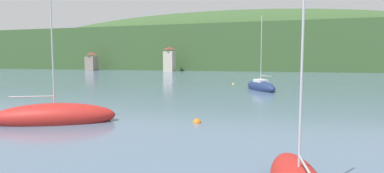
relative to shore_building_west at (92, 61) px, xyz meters
The scene contains 7 objects.
wooded_hillside 65.46m from the shore_building_west, 36.48° to the left, with size 352.00×56.37×41.93m.
shore_building_west is the anchor object (origin of this frame).
shore_building_westcentral 31.62m from the shore_building_west, ahead, with size 3.56×3.69×8.65m.
sailboat_mid_3 102.74m from the shore_building_west, 56.63° to the right, with size 8.19×5.88×8.81m.
sailboat_far_5 89.71m from the shore_building_west, 40.82° to the right, with size 5.66×7.92×10.75m.
mooring_buoy_near 105.89m from the shore_building_west, 51.63° to the right, with size 0.57×0.57×0.57m, color orange.
mooring_buoy_mid 79.76m from the shore_building_west, 38.35° to the right, with size 0.39×0.39×0.39m, color yellow.
Camera 1 is at (8.29, 25.20, 4.29)m, focal length 29.43 mm.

